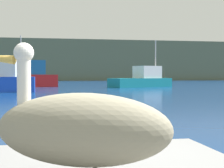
% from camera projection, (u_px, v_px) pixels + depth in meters
% --- Properties ---
extents(hillside_backdrop, '(140.00, 14.70, 8.71)m').
position_uv_depth(hillside_backdrop, '(47.00, 61.00, 79.78)').
color(hillside_backdrop, '#5B664C').
rests_on(hillside_backdrop, ground).
extents(pelican, '(1.42, 0.93, 0.91)m').
position_uv_depth(pelican, '(81.00, 128.00, 2.26)').
color(pelican, gray).
rests_on(pelican, pier_dock).
extents(fishing_boat_teal, '(7.10, 4.71, 4.94)m').
position_uv_depth(fishing_boat_teal, '(143.00, 79.00, 36.61)').
color(fishing_boat_teal, teal).
rests_on(fishing_boat_teal, ground).
extents(fishing_boat_red, '(4.75, 1.83, 5.29)m').
position_uv_depth(fishing_boat_red, '(35.00, 77.00, 37.00)').
color(fishing_boat_red, red).
rests_on(fishing_boat_red, ground).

